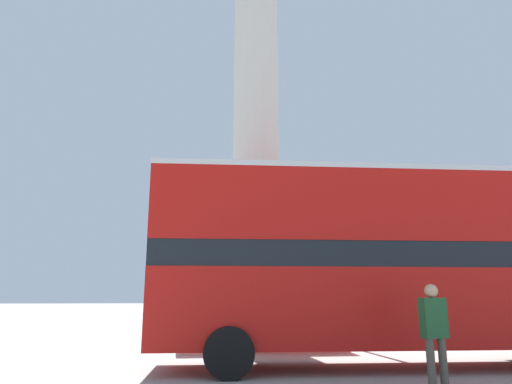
{
  "coord_description": "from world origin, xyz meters",
  "views": [
    {
      "loc": [
        -1.6,
        -15.73,
        1.56
      ],
      "look_at": [
        0.0,
        0.0,
        5.2
      ],
      "focal_mm": 32.0,
      "sensor_mm": 36.0,
      "label": 1
    }
  ],
  "objects_px": {
    "bus_b": "(396,259)",
    "street_lamp": "(352,255)",
    "monument_column": "(256,164)",
    "equestrian_statue": "(485,295)",
    "pedestrian_near_lamp": "(434,329)"
  },
  "relations": [
    {
      "from": "bus_b",
      "to": "equestrian_statue",
      "type": "bearing_deg",
      "value": 50.59
    },
    {
      "from": "equestrian_statue",
      "to": "street_lamp",
      "type": "relative_size",
      "value": 1.07
    },
    {
      "from": "bus_b",
      "to": "street_lamp",
      "type": "bearing_deg",
      "value": 89.17
    },
    {
      "from": "monument_column",
      "to": "bus_b",
      "type": "xyz_separation_m",
      "value": [
        2.78,
        -5.29,
        -3.82
      ]
    },
    {
      "from": "bus_b",
      "to": "equestrian_statue",
      "type": "xyz_separation_m",
      "value": [
        7.66,
        8.87,
        -0.8
      ]
    },
    {
      "from": "street_lamp",
      "to": "equestrian_statue",
      "type": "bearing_deg",
      "value": 34.11
    },
    {
      "from": "street_lamp",
      "to": "pedestrian_near_lamp",
      "type": "relative_size",
      "value": 2.99
    },
    {
      "from": "equestrian_statue",
      "to": "pedestrian_near_lamp",
      "type": "bearing_deg",
      "value": -144.37
    },
    {
      "from": "bus_b",
      "to": "street_lamp",
      "type": "distance_m",
      "value": 3.81
    },
    {
      "from": "monument_column",
      "to": "bus_b",
      "type": "distance_m",
      "value": 7.09
    },
    {
      "from": "monument_column",
      "to": "bus_b",
      "type": "relative_size",
      "value": 1.65
    },
    {
      "from": "monument_column",
      "to": "street_lamp",
      "type": "height_order",
      "value": "monument_column"
    },
    {
      "from": "equestrian_statue",
      "to": "street_lamp",
      "type": "bearing_deg",
      "value": -164.89
    },
    {
      "from": "monument_column",
      "to": "pedestrian_near_lamp",
      "type": "bearing_deg",
      "value": -73.74
    },
    {
      "from": "bus_b",
      "to": "monument_column",
      "type": "bearing_deg",
      "value": 119.13
    }
  ]
}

